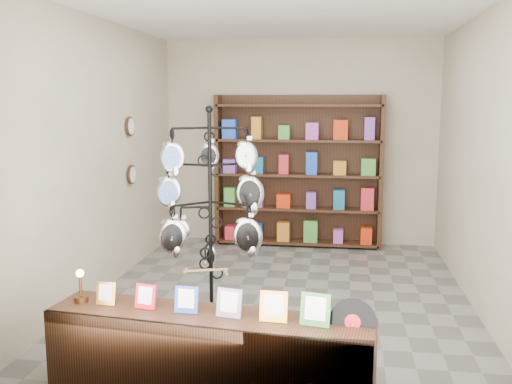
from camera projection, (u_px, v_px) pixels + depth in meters
The scene contains 6 objects.
ground at pixel (281, 296), 6.24m from camera, with size 5.00×5.00×0.00m, color slate.
room_envelope at pixel (282, 126), 5.95m from camera, with size 5.00×5.00×5.00m.
display_tree at pixel (210, 202), 5.18m from camera, with size 1.07×1.04×2.07m.
front_shelf at pixel (208, 352), 4.14m from camera, with size 2.42×0.75×0.84m.
back_shelving at pixel (298, 176), 8.32m from camera, with size 2.42×0.36×2.20m.
wall_clocks at pixel (131, 151), 7.07m from camera, with size 0.03×0.24×0.84m.
Camera 1 is at (0.62, -5.96, 2.10)m, focal length 40.00 mm.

